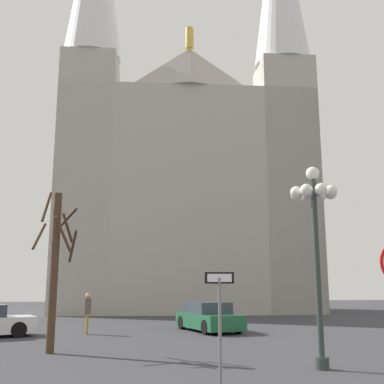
# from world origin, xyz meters

# --- Properties ---
(cathedral) EXTENTS (21.27, 12.68, 38.94)m
(cathedral) POSITION_xyz_m (2.93, 32.09, 12.06)
(cathedral) COLOR #ADA89E
(cathedral) RESTS_ON ground
(one_way_arrow_sign) EXTENTS (0.66, 0.09, 2.41)m
(one_way_arrow_sign) POSITION_xyz_m (-0.49, 3.85, 1.54)
(one_way_arrow_sign) COLOR slate
(one_way_arrow_sign) RESTS_ON ground
(street_lamp) EXTENTS (1.33, 1.33, 5.35)m
(street_lamp) POSITION_xyz_m (2.51, 5.32, 3.82)
(street_lamp) COLOR #2D3833
(street_lamp) RESTS_ON ground
(bare_tree) EXTENTS (1.42, 1.27, 5.28)m
(bare_tree) POSITION_xyz_m (-4.78, 9.45, 2.80)
(bare_tree) COLOR #473323
(bare_tree) RESTS_ON ground
(parked_car_far_green) EXTENTS (2.68, 4.59, 1.34)m
(parked_car_far_green) POSITION_xyz_m (1.60, 15.98, 0.64)
(parked_car_far_green) COLOR #1E5B38
(parked_car_far_green) RESTS_ON ground
(pedestrian_walking) EXTENTS (0.32, 0.32, 1.78)m
(pedestrian_walking) POSITION_xyz_m (-3.99, 15.38, 1.08)
(pedestrian_walking) COLOR olive
(pedestrian_walking) RESTS_ON ground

